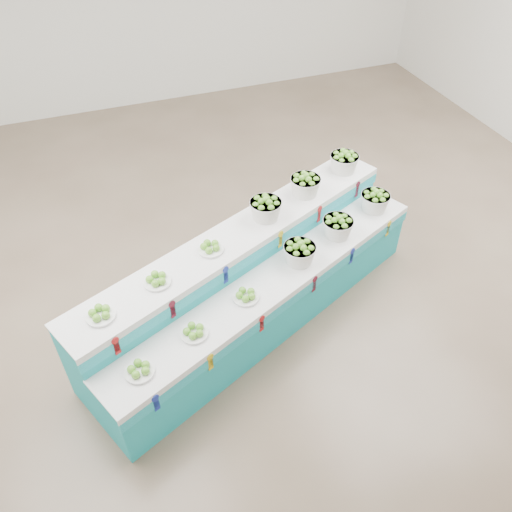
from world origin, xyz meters
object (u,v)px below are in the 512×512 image
display_stand (256,281)px  basket_upper_right (344,161)px  basket_lower_left (299,252)px  plate_upper_mid (157,279)px

display_stand → basket_upper_right: 1.81m
basket_lower_left → plate_upper_mid: 1.51m
basket_lower_left → plate_upper_mid: size_ratio=1.29×
plate_upper_mid → basket_upper_right: bearing=23.7°
basket_lower_left → basket_upper_right: 1.42m
basket_lower_left → basket_upper_right: basket_upper_right is taller
basket_lower_left → basket_upper_right: (0.99, 0.98, 0.30)m
display_stand → plate_upper_mid: size_ratio=15.43×
display_stand → basket_lower_left: size_ratio=11.93×
basket_upper_right → display_stand: bearing=-147.8°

